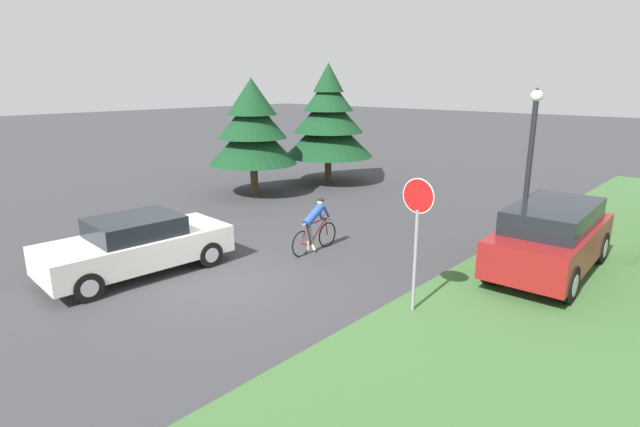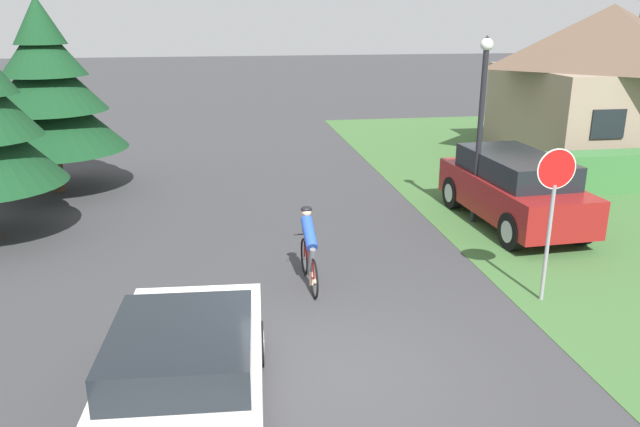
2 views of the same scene
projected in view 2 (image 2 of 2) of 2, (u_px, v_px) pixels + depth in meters
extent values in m
plane|color=#38383A|center=(333.00, 379.00, 8.88)|extent=(140.00, 140.00, 0.00)
cube|color=gray|center=(600.00, 113.00, 22.23)|extent=(6.11, 6.24, 3.15)
pyramid|color=brown|center=(611.00, 36.00, 21.42)|extent=(6.60, 6.74, 2.12)
cube|color=black|center=(608.00, 124.00, 19.02)|extent=(1.10, 0.08, 0.90)
cube|color=silver|center=(185.00, 388.00, 7.56)|extent=(2.17, 4.57, 0.68)
cube|color=black|center=(181.00, 346.00, 7.38)|extent=(1.78, 2.13, 0.46)
cylinder|color=black|center=(139.00, 350.00, 9.01)|extent=(0.33, 0.68, 0.66)
cylinder|color=#ADADB2|center=(139.00, 350.00, 9.01)|extent=(0.32, 0.40, 0.38)
cylinder|color=black|center=(254.00, 344.00, 9.16)|extent=(0.33, 0.68, 0.66)
cylinder|color=#ADADB2|center=(254.00, 344.00, 9.16)|extent=(0.32, 0.40, 0.38)
torus|color=black|center=(314.00, 279.00, 11.36)|extent=(0.06, 0.74, 0.74)
torus|color=black|center=(304.00, 257.00, 12.39)|extent=(0.06, 0.74, 0.74)
cylinder|color=#B21E1E|center=(311.00, 264.00, 11.57)|extent=(0.04, 0.19, 0.60)
cylinder|color=#B21E1E|center=(308.00, 255.00, 11.94)|extent=(0.05, 0.68, 0.66)
cylinder|color=#B21E1E|center=(308.00, 242.00, 11.78)|extent=(0.05, 0.81, 0.08)
cylinder|color=#B21E1E|center=(312.00, 278.00, 11.54)|extent=(0.04, 0.36, 0.16)
cylinder|color=#B21E1E|center=(313.00, 265.00, 11.38)|extent=(0.04, 0.23, 0.48)
cylinder|color=#B21E1E|center=(305.00, 245.00, 12.27)|extent=(0.04, 0.12, 0.52)
cylinder|color=black|center=(305.00, 234.00, 12.15)|extent=(0.44, 0.03, 0.02)
ellipsoid|color=black|center=(312.00, 250.00, 11.40)|extent=(0.08, 0.20, 0.05)
cylinder|color=slate|center=(312.00, 260.00, 11.45)|extent=(0.12, 0.26, 0.50)
cylinder|color=slate|center=(311.00, 261.00, 11.63)|extent=(0.12, 0.26, 0.66)
cylinder|color=beige|center=(311.00, 277.00, 11.64)|extent=(0.08, 0.08, 0.30)
cylinder|color=beige|center=(313.00, 278.00, 11.83)|extent=(0.17, 0.08, 0.21)
cylinder|color=#264CB2|center=(309.00, 233.00, 11.61)|extent=(0.24, 0.73, 0.55)
cylinder|color=#264CB2|center=(307.00, 229.00, 11.87)|extent=(0.08, 0.26, 0.36)
cylinder|color=#264CB2|center=(305.00, 225.00, 12.13)|extent=(0.08, 0.26, 0.36)
sphere|color=beige|center=(306.00, 212.00, 11.80)|extent=(0.19, 0.19, 0.19)
ellipsoid|color=black|center=(306.00, 209.00, 11.78)|extent=(0.22, 0.18, 0.12)
cube|color=maroon|center=(513.00, 194.00, 15.13)|extent=(2.11, 4.71, 0.87)
cube|color=black|center=(515.00, 166.00, 14.92)|extent=(1.81, 3.22, 0.55)
cylinder|color=black|center=(453.00, 193.00, 16.53)|extent=(0.30, 0.85, 0.84)
cylinder|color=#ADADB2|center=(453.00, 193.00, 16.53)|extent=(0.29, 0.50, 0.49)
cylinder|color=black|center=(511.00, 189.00, 16.87)|extent=(0.30, 0.85, 0.84)
cylinder|color=#ADADB2|center=(511.00, 189.00, 16.87)|extent=(0.29, 0.50, 0.49)
cylinder|color=black|center=(512.00, 231.00, 13.61)|extent=(0.30, 0.85, 0.84)
cylinder|color=#ADADB2|center=(512.00, 231.00, 13.61)|extent=(0.29, 0.50, 0.49)
cylinder|color=black|center=(580.00, 226.00, 13.94)|extent=(0.30, 0.85, 0.84)
cylinder|color=#ADADB2|center=(580.00, 226.00, 13.94)|extent=(0.29, 0.50, 0.49)
cylinder|color=gray|center=(548.00, 244.00, 10.99)|extent=(0.07, 0.07, 2.16)
cylinder|color=red|center=(557.00, 169.00, 10.57)|extent=(0.67, 0.03, 0.67)
cylinder|color=silver|center=(557.00, 169.00, 10.57)|extent=(0.71, 0.02, 0.71)
cylinder|color=black|center=(479.00, 140.00, 14.91)|extent=(0.13, 0.13, 4.15)
sphere|color=white|center=(487.00, 44.00, 14.23)|extent=(0.29, 0.29, 0.29)
cone|color=black|center=(487.00, 38.00, 14.18)|extent=(0.18, 0.18, 0.12)
cylinder|color=#4C3823|center=(58.00, 170.00, 18.01)|extent=(0.32, 0.32, 1.25)
cone|color=#143D1E|center=(50.00, 114.00, 17.51)|extent=(4.11, 4.11, 2.00)
cone|color=#143D1E|center=(45.00, 79.00, 17.21)|extent=(3.21, 3.21, 1.76)
cone|color=#143D1E|center=(41.00, 47.00, 16.95)|extent=(2.30, 2.30, 1.52)
cone|color=#143D1E|center=(37.00, 19.00, 16.73)|extent=(1.40, 1.40, 1.28)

